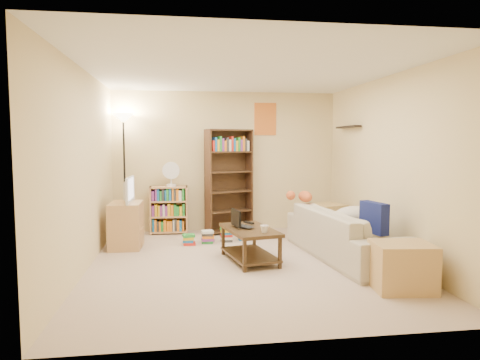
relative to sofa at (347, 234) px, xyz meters
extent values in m
plane|color=#C7AD95|center=(-1.45, -0.11, -0.33)|extent=(4.50, 4.50, 0.00)
cube|color=beige|center=(-1.45, 2.14, 0.92)|extent=(4.00, 0.04, 2.50)
cube|color=beige|center=(-1.45, -2.36, 0.92)|extent=(4.00, 0.04, 2.50)
cube|color=beige|center=(-3.45, -0.11, 0.92)|extent=(0.04, 4.50, 2.50)
cube|color=beige|center=(0.55, -0.11, 0.92)|extent=(0.04, 4.50, 2.50)
cube|color=white|center=(-1.45, -0.11, 2.17)|extent=(4.00, 4.50, 0.04)
cube|color=red|center=(-0.73, 2.13, 1.69)|extent=(0.40, 0.02, 0.58)
cube|color=black|center=(0.47, 1.19, 1.52)|extent=(0.12, 0.80, 0.03)
imported|color=#BAAF9A|center=(0.00, 0.00, 0.00)|extent=(2.48, 1.39, 0.67)
cube|color=navy|center=(0.16, -0.48, 0.30)|extent=(0.22, 0.46, 0.40)
ellipsoid|color=beige|center=(0.16, 0.07, 0.24)|extent=(0.61, 0.44, 0.26)
ellipsoid|color=#D85F2D|center=(-0.35, 0.84, 0.42)|extent=(0.44, 0.23, 0.17)
sphere|color=#D85F2D|center=(-0.59, 0.82, 0.44)|extent=(0.14, 0.14, 0.14)
cube|color=#432E19|center=(-1.36, -0.01, 0.09)|extent=(0.75, 1.10, 0.04)
cube|color=#432E19|center=(-1.36, -0.01, -0.24)|extent=(0.71, 1.04, 0.03)
cube|color=#432E19|center=(-1.51, -0.49, -0.11)|extent=(0.04, 0.04, 0.45)
cube|color=#432E19|center=(-1.04, -0.39, -0.11)|extent=(0.04, 0.04, 0.45)
cube|color=#432E19|center=(-1.68, 0.38, -0.11)|extent=(0.04, 0.04, 0.45)
cube|color=#432E19|center=(-1.22, 0.48, -0.11)|extent=(0.04, 0.04, 0.45)
imported|color=black|center=(-1.40, 0.07, 0.13)|extent=(0.55, 0.54, 0.03)
cube|color=white|center=(-1.54, 0.04, 0.25)|extent=(0.08, 0.33, 0.22)
imported|color=white|center=(-1.23, -0.31, 0.16)|extent=(0.11, 0.11, 0.10)
cube|color=black|center=(-1.32, 0.34, 0.13)|extent=(0.14, 0.18, 0.02)
cube|color=tan|center=(-3.10, 1.01, 0.01)|extent=(0.48, 0.66, 0.69)
imported|color=black|center=(-3.10, 1.01, 0.55)|extent=(0.68, 0.13, 0.39)
cube|color=#3C2417|center=(-1.43, 1.85, 0.58)|extent=(0.86, 0.52, 1.82)
cube|color=tan|center=(-2.48, 1.94, 0.08)|extent=(0.65, 0.27, 0.83)
cylinder|color=white|center=(-2.44, 1.92, 0.52)|extent=(0.17, 0.17, 0.04)
cylinder|color=white|center=(-2.44, 1.92, 0.62)|extent=(0.02, 0.02, 0.17)
cylinder|color=white|center=(-2.44, 1.89, 0.78)|extent=(0.30, 0.06, 0.30)
cylinder|color=black|center=(-3.22, 1.94, -0.32)|extent=(0.31, 0.31, 0.03)
cylinder|color=black|center=(-3.22, 1.94, 0.65)|extent=(0.03, 0.03, 1.96)
cone|color=#FFEEC6|center=(-3.22, 1.94, 1.67)|extent=(0.35, 0.35, 0.15)
cube|color=tan|center=(0.15, 1.22, -0.05)|extent=(0.63, 0.63, 0.57)
cube|color=tan|center=(0.09, -1.34, -0.08)|extent=(0.67, 0.58, 0.51)
cube|color=red|center=(-2.16, 1.03, -0.25)|extent=(0.20, 0.15, 0.17)
cube|color=#1966B2|center=(-1.86, 1.10, -0.23)|extent=(0.20, 0.15, 0.21)
cube|color=gold|center=(-1.56, 1.17, -0.21)|extent=(0.20, 0.15, 0.24)
cube|color=#268C33|center=(-1.25, 1.24, -0.24)|extent=(0.20, 0.15, 0.19)
cube|color=#7F338C|center=(-0.95, 1.31, -0.22)|extent=(0.20, 0.15, 0.23)
camera|label=1|loc=(-2.28, -5.57, 1.26)|focal=32.00mm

